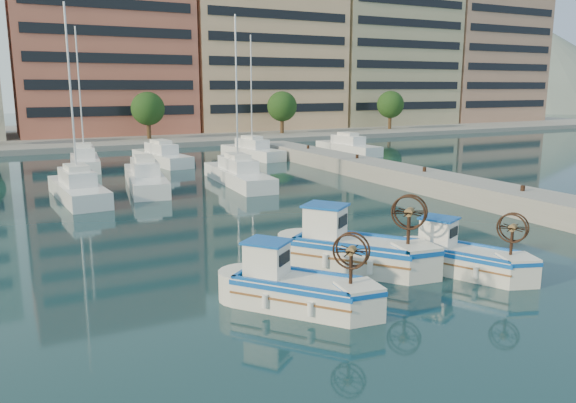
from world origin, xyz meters
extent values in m
plane|color=#18383F|center=(0.00, 0.00, 0.00)|extent=(300.00, 300.00, 0.00)
cube|color=gray|center=(13.00, 8.00, 0.60)|extent=(3.00, 60.00, 1.20)
cube|color=gray|center=(0.00, 67.00, 0.30)|extent=(180.00, 40.00, 0.60)
cube|color=#C8654E|center=(1.00, 65.00, 13.10)|extent=(22.00, 14.00, 25.00)
cube|color=black|center=(1.00, 58.00, 13.10)|extent=(20.24, 0.12, 22.50)
cube|color=#F0B785|center=(24.00, 65.00, 11.60)|extent=(23.00, 14.00, 22.00)
cube|color=black|center=(24.00, 58.00, 11.60)|extent=(21.16, 0.12, 19.80)
cube|color=tan|center=(47.00, 65.00, 12.60)|extent=(22.00, 14.00, 24.00)
cube|color=black|center=(47.00, 58.00, 12.60)|extent=(20.24, 0.12, 21.60)
cube|color=tan|center=(69.00, 65.00, 12.10)|extent=(21.00, 14.00, 23.00)
cube|color=black|center=(69.00, 58.00, 12.10)|extent=(19.32, 0.12, 20.70)
cylinder|color=#3F2B19|center=(4.00, 53.50, 1.50)|extent=(0.50, 0.50, 3.00)
sphere|color=#224819|center=(4.00, 53.50, 4.20)|extent=(4.00, 4.00, 4.00)
cylinder|color=#3F2B19|center=(22.00, 53.50, 1.50)|extent=(0.50, 0.50, 3.00)
sphere|color=#224819|center=(22.00, 53.50, 4.20)|extent=(4.00, 4.00, 4.00)
cylinder|color=#3F2B19|center=(40.00, 53.50, 1.50)|extent=(0.50, 0.50, 3.00)
sphere|color=#224819|center=(40.00, 53.50, 4.20)|extent=(4.00, 4.00, 4.00)
cone|color=slate|center=(140.00, 110.00, 0.00)|extent=(160.00, 160.00, 50.00)
cube|color=white|center=(-8.11, 20.72, 0.50)|extent=(2.78, 8.44, 1.00)
cylinder|color=silver|center=(-8.11, 20.72, 6.00)|extent=(0.12, 0.12, 11.00)
cube|color=white|center=(-3.46, 23.27, 0.50)|extent=(3.65, 10.52, 1.00)
cube|color=white|center=(2.69, 21.63, 0.50)|extent=(2.79, 9.93, 1.00)
cylinder|color=silver|center=(2.69, 21.63, 6.00)|extent=(0.12, 0.12, 11.00)
cube|color=white|center=(-5.94, 34.38, 0.50)|extent=(2.96, 7.57, 1.00)
cylinder|color=silver|center=(-5.94, 34.38, 6.00)|extent=(0.12, 0.12, 11.00)
cube|color=white|center=(0.58, 34.49, 0.50)|extent=(3.43, 8.95, 1.00)
cube|color=white|center=(9.51, 34.89, 0.50)|extent=(3.44, 8.71, 1.00)
cylinder|color=silver|center=(9.51, 34.89, 6.00)|extent=(0.12, 0.12, 11.00)
cube|color=white|center=(19.89, 33.94, 0.50)|extent=(2.64, 8.94, 1.00)
cube|color=silver|center=(-4.21, -0.46, 0.48)|extent=(3.70, 4.03, 0.96)
cube|color=#0D4CAC|center=(-4.21, -0.46, 0.85)|extent=(3.81, 4.15, 0.15)
cube|color=blue|center=(-4.21, -0.46, 0.79)|extent=(3.18, 3.50, 0.05)
cube|color=white|center=(-4.90, 0.39, 1.47)|extent=(1.53, 1.56, 1.01)
cube|color=#0D4CAC|center=(-4.90, 0.39, 2.02)|extent=(1.73, 1.75, 0.07)
cylinder|color=#331E14|center=(-3.18, -1.75, 1.49)|extent=(0.11, 0.11, 1.06)
cylinder|color=brown|center=(-3.18, -1.75, 2.06)|extent=(0.39, 0.38, 0.26)
torus|color=#331E14|center=(-3.29, -1.83, 2.06)|extent=(0.72, 0.87, 1.07)
torus|color=#331E14|center=(-3.07, -1.66, 2.06)|extent=(0.72, 0.87, 1.07)
cube|color=silver|center=(-0.50, 1.92, 0.56)|extent=(4.23, 4.71, 1.12)
cube|color=#0D4CAC|center=(-0.50, 1.92, 0.98)|extent=(4.36, 4.85, 0.17)
cube|color=blue|center=(-0.50, 1.92, 0.92)|extent=(3.62, 4.10, 0.06)
cube|color=white|center=(-1.27, 2.93, 1.70)|extent=(1.77, 1.81, 1.17)
cube|color=#0D4CAC|center=(-1.27, 2.93, 2.34)|extent=(1.99, 2.03, 0.09)
cylinder|color=#331E14|center=(0.66, 0.40, 1.73)|extent=(0.13, 0.13, 1.23)
cylinder|color=brown|center=(0.66, 0.40, 2.39)|extent=(0.45, 0.44, 0.30)
torus|color=#331E14|center=(0.54, 0.30, 2.39)|extent=(0.81, 1.03, 1.24)
torus|color=#331E14|center=(0.79, 0.49, 2.39)|extent=(0.81, 1.03, 1.24)
cube|color=silver|center=(2.74, -0.31, 0.46)|extent=(3.03, 4.03, 0.93)
cube|color=#0D4CAC|center=(2.74, -0.31, 0.82)|extent=(3.12, 4.15, 0.14)
cube|color=blue|center=(2.74, -0.31, 0.76)|extent=(2.56, 3.54, 0.05)
cube|color=white|center=(2.29, 0.65, 1.41)|extent=(1.37, 1.45, 0.97)
cube|color=#0D4CAC|center=(2.29, 0.65, 1.94)|extent=(1.55, 1.63, 0.07)
cylinder|color=#331E14|center=(3.43, -1.74, 1.44)|extent=(0.11, 0.11, 1.02)
cylinder|color=brown|center=(3.43, -1.74, 1.99)|extent=(0.36, 0.34, 0.25)
torus|color=#331E14|center=(3.31, -1.80, 1.99)|extent=(0.50, 0.96, 1.03)
torus|color=#331E14|center=(3.55, -1.68, 1.99)|extent=(0.50, 0.96, 1.03)
camera|label=1|loc=(-11.94, -14.88, 6.72)|focal=35.00mm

